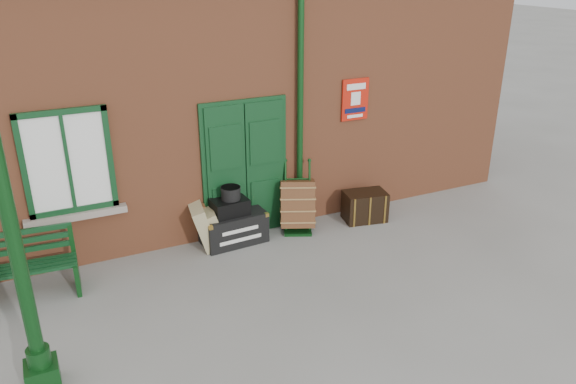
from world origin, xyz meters
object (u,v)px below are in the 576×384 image
bench (15,266)px  houdini_trunk (233,228)px  porter_trolley (298,204)px  dark_trunk (365,206)px

bench → houdini_trunk: (3.16, 0.27, -0.23)m
bench → porter_trolley: (4.30, 0.25, -0.03)m
bench → porter_trolley: bearing=7.1°
houdini_trunk → porter_trolley: bearing=-4.5°
porter_trolley → houdini_trunk: bearing=-157.2°
dark_trunk → porter_trolley: bearing=-177.7°
houdini_trunk → bench: bearing=-178.6°
houdini_trunk → porter_trolley: 1.15m
bench → houdini_trunk: 3.18m
houdini_trunk → dark_trunk: (2.35, -0.20, 0.01)m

